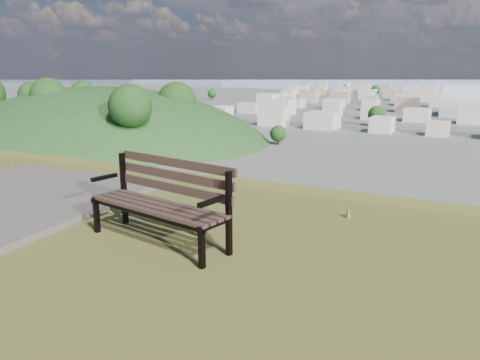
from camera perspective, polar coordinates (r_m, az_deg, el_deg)
The scene contains 5 objects.
park_bench at distance 5.28m, azimuth -9.36°, elevation -2.01°, with size 1.83×0.87×0.92m.
green_wooded_hill at distance 190.06m, azimuth -16.49°, elevation 4.96°, with size 155.26×124.21×77.63m.
city_blocks at distance 397.81m, azimuth 27.12°, elevation 8.78°, with size 395.00×361.00×7.00m.
city_trees at distance 323.82m, azimuth 22.23°, elevation 8.72°, with size 406.52×387.20×9.98m.
far_hills at distance 1407.07m, azimuth 25.36°, elevation 12.30°, with size 2050.00×340.00×60.00m.
Camera 1 is at (3.83, -2.65, 26.93)m, focal length 35.00 mm.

